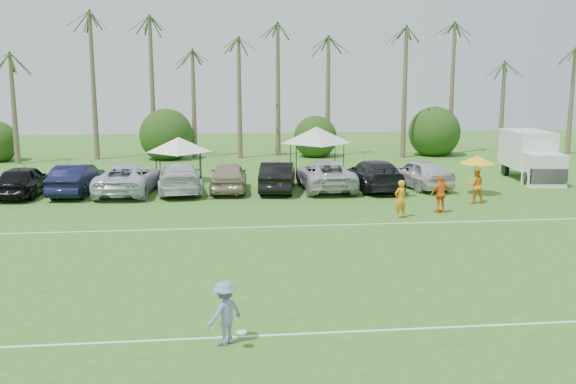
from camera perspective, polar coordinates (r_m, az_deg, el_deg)
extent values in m
plane|color=#376A1F|center=(15.40, 1.92, -15.41)|extent=(120.00, 120.00, 0.00)
cube|color=white|center=(17.20, 0.94, -12.51)|extent=(80.00, 0.10, 0.01)
cube|color=white|center=(28.58, -2.12, -3.12)|extent=(80.00, 0.10, 0.01)
cone|color=brown|center=(53.87, -22.69, 7.32)|extent=(0.44, 0.44, 9.00)
cone|color=brown|center=(52.68, -17.46, 8.13)|extent=(0.44, 0.44, 10.00)
cone|color=brown|center=(52.06, -13.11, 8.87)|extent=(0.44, 0.44, 11.00)
cone|color=brown|center=(51.81, -8.61, 7.35)|extent=(0.44, 0.44, 8.00)
cone|color=brown|center=(51.79, -4.16, 8.00)|extent=(0.44, 0.44, 9.00)
cone|color=brown|center=(52.08, 0.29, 8.59)|extent=(0.44, 0.44, 10.00)
cone|color=brown|center=(52.68, 4.67, 9.12)|extent=(0.44, 0.44, 11.00)
cone|color=brown|center=(53.91, 9.91, 7.43)|extent=(0.44, 0.44, 8.00)
cone|color=brown|center=(55.49, 14.94, 7.84)|extent=(0.44, 0.44, 9.00)
cone|color=brown|center=(57.47, 19.66, 8.16)|extent=(0.44, 0.44, 10.00)
cone|color=brown|center=(59.31, 23.21, 8.47)|extent=(0.44, 0.44, 11.00)
cylinder|color=brown|center=(55.69, -24.11, 3.36)|extent=(0.30, 0.30, 1.40)
sphere|color=#1A3A10|center=(55.59, -24.20, 4.48)|extent=(4.00, 4.00, 4.00)
cylinder|color=brown|center=(53.19, -10.63, 3.80)|extent=(0.30, 0.30, 1.40)
sphere|color=#1A3A10|center=(53.08, -10.67, 4.98)|extent=(4.00, 4.00, 4.00)
cylinder|color=brown|center=(53.65, 2.28, 4.03)|extent=(0.30, 0.30, 1.40)
sphere|color=#1A3A10|center=(53.54, 2.29, 5.20)|extent=(4.00, 4.00, 4.00)
cylinder|color=brown|center=(56.03, 12.47, 4.06)|extent=(0.30, 0.30, 1.40)
sphere|color=#1A3A10|center=(55.92, 12.52, 5.18)|extent=(4.00, 4.00, 4.00)
imported|color=orange|center=(30.67, 9.96, -0.61)|extent=(0.78, 0.66, 1.81)
imported|color=orange|center=(35.07, 16.33, 0.57)|extent=(0.99, 0.81, 1.89)
imported|color=orange|center=(32.12, 13.43, -0.18)|extent=(1.18, 0.70, 1.89)
cube|color=white|center=(44.43, 20.47, 3.62)|extent=(2.78, 4.53, 2.34)
cube|color=white|center=(41.78, 21.83, 1.83)|extent=(2.32, 1.90, 1.97)
cube|color=black|center=(41.18, 22.17, 1.30)|extent=(2.17, 0.50, 0.94)
cube|color=#E5590C|center=(44.91, 21.85, 3.05)|extent=(0.17, 1.49, 0.84)
cylinder|color=black|center=(41.69, 20.49, 1.12)|extent=(0.37, 0.87, 0.84)
cylinder|color=black|center=(42.40, 22.86, 1.11)|extent=(0.37, 0.87, 0.84)
cylinder|color=black|center=(45.34, 18.75, 1.94)|extent=(0.37, 0.87, 0.84)
cylinder|color=black|center=(45.99, 20.95, 1.91)|extent=(0.37, 0.87, 0.84)
cylinder|color=black|center=(39.69, -11.62, 1.89)|extent=(0.06, 0.06, 1.88)
cylinder|color=black|center=(39.53, -7.83, 1.97)|extent=(0.06, 0.06, 1.88)
cylinder|color=black|center=(42.27, -11.31, 2.42)|extent=(0.06, 0.06, 1.88)
cylinder|color=black|center=(42.13, -7.75, 2.50)|extent=(0.06, 0.06, 1.88)
pyramid|color=white|center=(40.66, -9.71, 4.83)|extent=(4.07, 4.07, 0.94)
cylinder|color=black|center=(40.93, 0.73, 2.57)|extent=(0.06, 0.06, 2.19)
cylinder|color=black|center=(41.42, 4.97, 2.63)|extent=(0.06, 0.06, 2.19)
cylinder|color=black|center=(43.96, 0.24, 3.12)|extent=(0.06, 0.06, 2.19)
cylinder|color=black|center=(44.41, 4.19, 3.17)|extent=(0.06, 0.06, 2.19)
pyramid|color=silver|center=(42.42, 2.56, 5.81)|extent=(4.72, 4.72, 1.09)
cylinder|color=black|center=(37.48, 16.40, 1.27)|extent=(0.05, 0.05, 2.00)
cone|color=yellow|center=(37.34, 16.48, 2.78)|extent=(2.00, 2.00, 0.45)
imported|color=#7E83B2|center=(16.43, -5.64, -10.64)|extent=(1.20, 1.14, 1.63)
cylinder|color=white|center=(16.27, -4.15, -12.33)|extent=(0.27, 0.27, 0.03)
imported|color=black|center=(38.52, -22.42, 0.94)|extent=(2.41, 5.23, 1.74)
imported|color=black|center=(37.97, -18.25, 1.08)|extent=(2.41, 5.45, 1.74)
imported|color=silver|center=(37.47, -14.01, 1.18)|extent=(3.47, 6.50, 1.74)
imported|color=silver|center=(37.28, -9.67, 1.30)|extent=(2.94, 6.18, 1.74)
imported|color=tan|center=(37.16, -5.30, 1.37)|extent=(2.35, 5.21, 1.74)
imported|color=black|center=(37.13, -0.91, 1.41)|extent=(2.65, 5.50, 1.74)
imported|color=#B5B5B8|center=(37.72, 3.35, 1.54)|extent=(2.92, 6.27, 1.74)
imported|color=black|center=(38.07, 7.62, 1.54)|extent=(2.84, 6.14, 1.74)
imported|color=silver|center=(38.93, 11.65, 1.62)|extent=(3.17, 5.44, 1.74)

